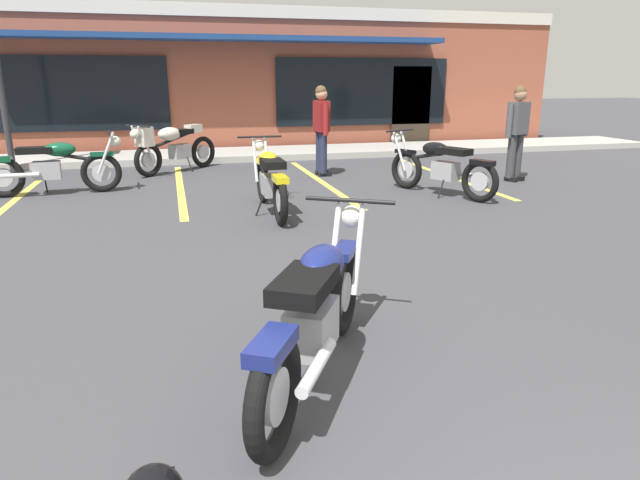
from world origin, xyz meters
TOP-DOWN VIEW (x-y plane):
  - ground_plane at (0.00, 4.11)m, footprint 80.00×80.00m
  - sidewalk_kerb at (0.00, 12.81)m, footprint 22.00×1.80m
  - brick_storefront_building at (0.00, 16.80)m, footprint 18.17×6.75m
  - painted_stall_lines at (0.00, 9.21)m, footprint 7.58×4.80m
  - motorcycle_foreground_classic at (-0.56, 2.51)m, footprint 1.32×1.88m
  - motorcycle_red_sportbike at (-1.33, 10.91)m, footprint 1.71×1.58m
  - motorcycle_black_cruiser at (-0.05, 7.05)m, footprint 0.66×2.11m
  - motorcycle_silver_naked at (2.77, 7.57)m, footprint 1.20×1.95m
  - motorcycle_blue_standard at (-3.17, 9.15)m, footprint 2.11×0.66m
  - person_in_black_shirt at (4.66, 8.40)m, footprint 0.59×0.38m
  - person_in_shorts_foreground at (1.42, 9.82)m, footprint 0.29×0.61m

SIDE VIEW (x-z plane):
  - ground_plane at x=0.00m, z-range 0.00..0.00m
  - painted_stall_lines at x=0.00m, z-range 0.00..0.01m
  - sidewalk_kerb at x=0.00m, z-range 0.00..0.14m
  - motorcycle_foreground_classic at x=-0.56m, z-range -0.03..0.95m
  - motorcycle_black_cruiser at x=-0.05m, z-range -0.03..0.95m
  - motorcycle_silver_naked at x=2.77m, z-range -0.03..0.95m
  - motorcycle_blue_standard at x=-3.17m, z-range -0.03..0.95m
  - motorcycle_red_sportbike at x=-1.33m, z-range 0.04..1.02m
  - person_in_black_shirt at x=4.66m, z-range 0.11..1.79m
  - person_in_shorts_foreground at x=1.42m, z-range 0.11..1.79m
  - brick_storefront_building at x=0.00m, z-range 0.00..3.51m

